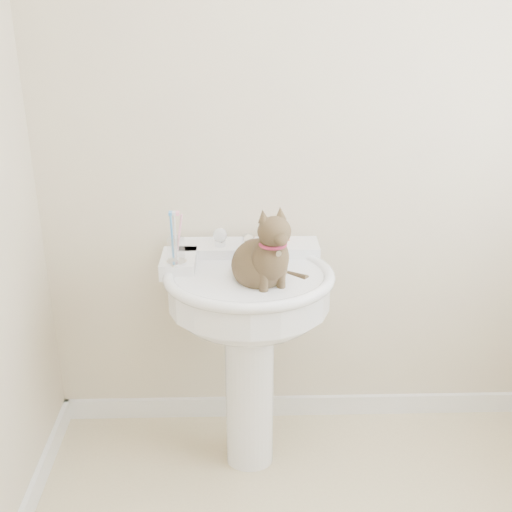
{
  "coord_description": "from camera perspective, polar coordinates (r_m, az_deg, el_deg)",
  "views": [
    {
      "loc": [
        -0.34,
        -1.23,
        1.73
      ],
      "look_at": [
        -0.28,
        0.78,
        0.89
      ],
      "focal_mm": 45.0,
      "sensor_mm": 36.0,
      "label": 1
    }
  ],
  "objects": [
    {
      "name": "pedestal_sink",
      "position": [
        2.3,
        -0.67,
        -4.84
      ],
      "size": [
        0.61,
        0.6,
        0.84
      ],
      "color": "white",
      "rests_on": "floor"
    },
    {
      "name": "wall_back",
      "position": [
        2.41,
        6.63,
        11.08
      ],
      "size": [
        2.2,
        0.0,
        2.5
      ],
      "primitive_type": null,
      "color": "beige",
      "rests_on": "ground"
    },
    {
      "name": "baseboard_back",
      "position": [
        2.89,
        5.57,
        -13.05
      ],
      "size": [
        2.2,
        0.02,
        0.09
      ],
      "primitive_type": "cube",
      "color": "white",
      "rests_on": "floor"
    },
    {
      "name": "toothbrush_cup",
      "position": [
        2.23,
        -7.11,
        0.54
      ],
      "size": [
        0.07,
        0.07,
        0.19
      ],
      "rotation": [
        0.0,
        0.0,
        0.01
      ],
      "color": "silver",
      "rests_on": "pedestal_sink"
    },
    {
      "name": "cat",
      "position": [
        2.16,
        0.59,
        -0.37
      ],
      "size": [
        0.21,
        0.27,
        0.39
      ],
      "rotation": [
        0.0,
        0.0,
        0.42
      ],
      "color": "#4B3B26",
      "rests_on": "pedestal_sink"
    },
    {
      "name": "faucet",
      "position": [
        2.35,
        -0.7,
        1.69
      ],
      "size": [
        0.28,
        0.12,
        0.14
      ],
      "color": "silver",
      "rests_on": "pedestal_sink"
    },
    {
      "name": "soap_bar",
      "position": [
        2.45,
        1.85,
        1.86
      ],
      "size": [
        0.1,
        0.07,
        0.03
      ],
      "primitive_type": "cube",
      "rotation": [
        0.0,
        0.0,
        0.11
      ],
      "color": "#D76432",
      "rests_on": "pedestal_sink"
    }
  ]
}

